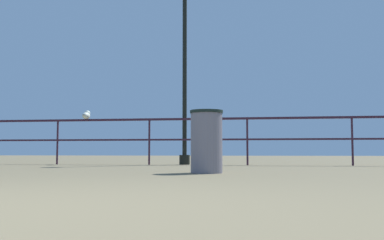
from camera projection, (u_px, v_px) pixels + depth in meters
pier_railing at (197, 130)px, 9.56m from camera, size 19.91×0.05×1.05m
lamppost_center at (185, 39)px, 10.01m from camera, size 0.35×0.35×4.63m
seagull_on_rail at (86, 115)px, 9.99m from camera, size 0.21×0.45×0.21m
trash_bin at (207, 141)px, 5.92m from camera, size 0.46×0.46×0.87m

